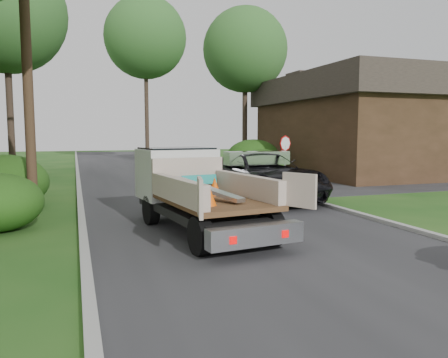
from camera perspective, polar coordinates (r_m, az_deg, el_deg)
ground at (r=10.80m, az=4.76°, el=-7.78°), size 120.00×120.00×0.00m
road at (r=20.22m, az=-6.68°, el=-1.36°), size 8.00×90.00×0.02m
side_street at (r=24.82m, az=22.07°, el=-0.41°), size 16.00×7.00×0.02m
curb_left at (r=19.76m, az=-18.38°, el=-1.63°), size 0.20×90.00×0.12m
curb_right at (r=21.45m, az=4.09°, el=-0.77°), size 0.20×90.00×0.12m
stop_sign at (r=20.87m, az=7.99°, el=3.73°), size 0.71×0.32×2.48m
utility_pole at (r=14.87m, az=-24.36°, el=15.55°), size 2.42×1.25×10.00m
house_right at (r=29.23m, az=17.35°, el=6.84°), size 9.72×12.96×6.20m
hedge_left_b at (r=16.34m, az=-26.79°, el=-0.40°), size 2.86×2.86×1.87m
hedge_left_c at (r=19.85m, az=-26.27°, el=0.38°), size 2.60×2.60×1.70m
hedge_right_a at (r=24.79m, az=5.01°, el=1.96°), size 2.60×2.60×1.70m
hedge_right_b at (r=27.80m, az=3.83°, el=2.92°), size 3.38×3.38×2.21m
tree_left_far at (r=27.57m, az=-26.67°, el=18.79°), size 6.40×6.40×12.20m
tree_right_far at (r=32.39m, az=2.78°, el=16.45°), size 6.00×6.00×11.50m
tree_center_far at (r=40.97m, az=-10.24°, el=17.70°), size 7.20×7.20×14.60m
flatbed_truck at (r=11.94m, az=-4.46°, el=-0.74°), size 3.07×5.94×2.16m
black_pickup at (r=17.16m, az=4.88°, el=0.40°), size 3.48×6.75×1.82m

